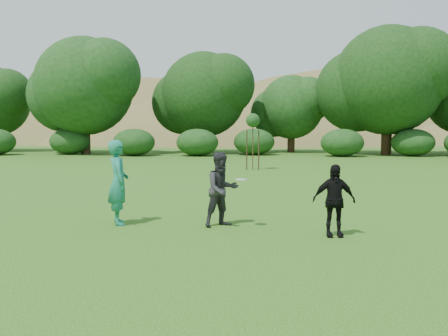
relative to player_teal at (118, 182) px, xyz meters
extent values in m
plane|color=#19470C|center=(2.20, -0.51, -0.97)|extent=(120.00, 120.00, 0.00)
imported|color=#1B7A5E|center=(0.00, 0.00, 0.00)|extent=(0.72, 0.84, 1.94)
imported|color=#28282A|center=(2.39, -0.01, -0.14)|extent=(1.02, 0.97, 1.67)
imported|color=black|center=(4.76, -0.83, -0.23)|extent=(0.91, 0.45, 1.49)
cylinder|color=white|center=(2.84, -0.18, 0.11)|extent=(0.27, 0.27, 0.05)
cylinder|color=#3F2A18|center=(2.60, 14.07, 0.28)|extent=(0.05, 0.05, 2.50)
sphere|color=#1E4719|center=(2.60, 14.07, 1.53)|extent=(0.70, 0.70, 0.70)
cylinder|color=#362415|center=(2.30, 14.07, 0.03)|extent=(0.06, 0.06, 2.00)
cylinder|color=#392516|center=(2.90, 14.07, 0.03)|extent=(0.06, 0.06, 2.00)
ellipsoid|color=olive|center=(-22.80, 69.49, -13.07)|extent=(110.00, 70.00, 44.00)
ellipsoid|color=olive|center=(22.20, 71.49, -15.27)|extent=(100.00, 64.00, 52.00)
ellipsoid|color=olive|center=(-2.80, 57.49, -8.67)|extent=(80.00, 50.00, 28.00)
cylinder|color=#3A2616|center=(-10.80, 26.49, 0.60)|extent=(0.73, 0.73, 3.15)
sphere|color=#194214|center=(-10.80, 26.49, 4.26)|extent=(7.54, 7.54, 7.54)
cylinder|color=#3A2616|center=(-1.80, 28.49, 0.43)|extent=(0.68, 0.68, 2.80)
sphere|color=#194214|center=(-1.80, 28.49, 3.69)|extent=(6.73, 6.73, 6.73)
cylinder|color=#3A2616|center=(5.20, 30.49, 0.17)|extent=(0.60, 0.60, 2.27)
sphere|color=#194214|center=(5.20, 30.49, 2.74)|extent=(5.22, 5.22, 5.22)
cylinder|color=#3A2616|center=(12.20, 27.49, 0.69)|extent=(0.76, 0.76, 3.32)
sphere|color=#194214|center=(12.20, 27.49, 4.59)|extent=(8.12, 8.12, 8.12)
camera|label=1|loc=(3.45, -11.06, 1.32)|focal=40.00mm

